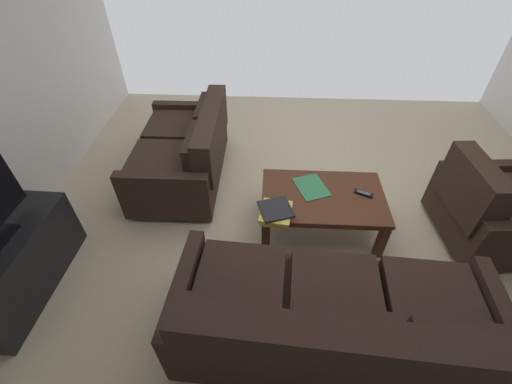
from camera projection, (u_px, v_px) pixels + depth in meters
ground_plane at (313, 218)px, 3.27m from camera, size 5.48×5.04×0.01m
sofa_main at (333, 324)px, 2.09m from camera, size 2.06×0.95×0.83m
loveseat_near at (186, 152)px, 3.48m from camera, size 0.87×1.41×0.81m
coffee_table at (323, 201)px, 2.93m from camera, size 1.06×0.68×0.42m
tv_stand at (13, 265)px, 2.53m from camera, size 0.50×1.09×0.55m
armchair_side at (491, 209)px, 2.86m from camera, size 0.89×0.90×0.84m
book_stack at (275, 212)px, 2.69m from camera, size 0.31×0.31×0.07m
tv_remote at (363, 193)px, 2.89m from camera, size 0.16×0.11×0.02m
loose_magazine at (311, 187)px, 2.96m from camera, size 0.34×0.38×0.01m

